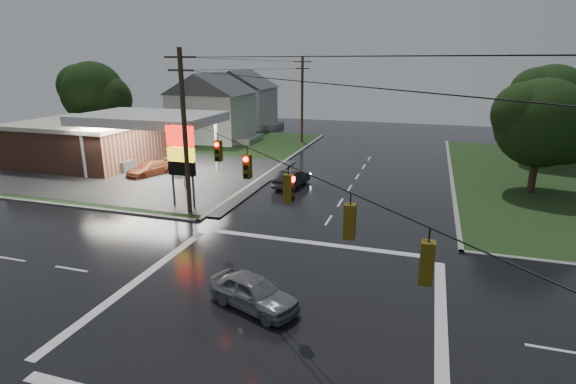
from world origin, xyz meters
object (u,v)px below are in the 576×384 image
(tree_nw_behind, at_px, (94,93))
(car_pump, at_px, (151,168))
(utility_pole_nw, at_px, (185,131))
(car_crossing, at_px, (254,292))
(gas_station, at_px, (95,140))
(tree_ne_near, at_px, (543,123))
(utility_pole_n, at_px, (302,99))
(car_north, at_px, (291,178))
(pylon_sign, at_px, (181,153))
(tree_ne_far, at_px, (552,102))
(house_far, at_px, (242,98))
(house_near, at_px, (212,106))

(tree_nw_behind, distance_m, car_pump, 20.74)
(utility_pole_nw, height_order, car_crossing, utility_pole_nw)
(gas_station, distance_m, tree_ne_near, 40.00)
(utility_pole_n, relative_size, tree_nw_behind, 1.05)
(tree_ne_near, distance_m, car_north, 19.89)
(pylon_sign, bearing_deg, tree_ne_near, 25.01)
(gas_station, distance_m, pylon_sign, 17.81)
(tree_ne_far, bearing_deg, house_far, 160.29)
(utility_pole_nw, xyz_separation_m, car_pump, (-8.60, 8.17, -5.04))
(house_near, xyz_separation_m, car_north, (16.22, -18.01, -3.69))
(utility_pole_n, height_order, house_near, utility_pole_n)
(tree_ne_far, bearing_deg, tree_nw_behind, -175.51)
(utility_pole_nw, xyz_separation_m, tree_nw_behind, (-24.34, 20.49, 0.46))
(house_near, distance_m, tree_nw_behind, 14.33)
(gas_station, relative_size, car_north, 6.02)
(tree_ne_near, relative_size, tree_ne_far, 0.92)
(house_near, height_order, tree_ne_far, tree_ne_far)
(gas_station, height_order, tree_ne_far, tree_ne_far)
(pylon_sign, distance_m, utility_pole_nw, 2.22)
(utility_pole_n, relative_size, tree_ne_near, 1.17)
(utility_pole_n, relative_size, car_pump, 2.25)
(utility_pole_nw, height_order, house_far, utility_pole_nw)
(utility_pole_n, xyz_separation_m, car_north, (4.77, -20.01, -4.75))
(utility_pole_n, relative_size, tree_ne_far, 1.07)
(utility_pole_n, bearing_deg, tree_ne_far, -8.55)
(car_north, bearing_deg, tree_ne_far, -133.85)
(pylon_sign, xyz_separation_m, tree_nw_behind, (-23.34, 19.49, 2.17))
(house_far, relative_size, tree_ne_near, 1.23)
(utility_pole_nw, distance_m, car_crossing, 14.27)
(car_crossing, bearing_deg, tree_ne_far, -6.00)
(gas_station, relative_size, car_pump, 5.61)
(utility_pole_n, relative_size, car_crossing, 2.47)
(utility_pole_nw, bearing_deg, tree_ne_near, 27.86)
(tree_ne_far, bearing_deg, gas_station, -161.54)
(tree_nw_behind, bearing_deg, house_near, 24.98)
(house_near, bearing_deg, tree_nw_behind, -155.02)
(tree_nw_behind, height_order, car_crossing, tree_nw_behind)
(pylon_sign, height_order, tree_nw_behind, tree_nw_behind)
(house_far, xyz_separation_m, tree_nw_behind, (-11.89, -18.01, 1.77))
(car_crossing, bearing_deg, house_far, 44.93)
(tree_ne_near, height_order, tree_ne_far, tree_ne_far)
(pylon_sign, distance_m, car_north, 10.01)
(car_pump, bearing_deg, house_far, 119.82)
(gas_station, relative_size, tree_ne_near, 2.92)
(tree_ne_near, relative_size, car_north, 2.06)
(car_crossing, bearing_deg, tree_nw_behind, 68.61)
(car_north, bearing_deg, tree_ne_near, -158.05)
(car_pump, bearing_deg, car_north, 23.97)
(tree_ne_near, xyz_separation_m, car_crossing, (-14.86, -22.58, -4.84))
(car_north, bearing_deg, car_pump, 11.34)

